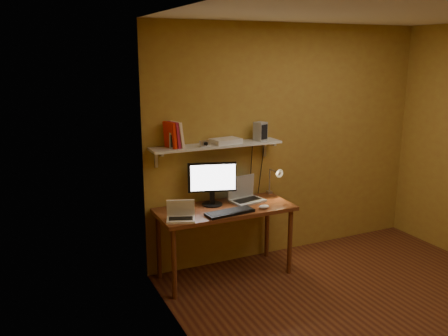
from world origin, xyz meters
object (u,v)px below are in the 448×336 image
wall_shelf (217,146)px  monitor (212,181)px  speaker_right (260,131)px  speaker_left (174,140)px  desk_lamp (275,178)px  laptop (244,194)px  router (226,141)px  netbook (181,214)px  keyboard (230,212)px  shelf_camera (205,143)px  mouse (264,207)px  desk (225,216)px

wall_shelf → monitor: 0.37m
monitor → speaker_right: (0.58, 0.05, 0.47)m
speaker_right → speaker_left: bearing=160.3°
speaker_right → desk_lamp: bearing=-36.5°
desk_lamp → speaker_left: speaker_left is taller
laptop → desk_lamp: 0.40m
laptop → router: (-0.19, 0.07, 0.58)m
laptop → netbook: size_ratio=1.22×
keyboard → shelf_camera: shelf_camera is taller
mouse → laptop: bearing=108.1°
netbook → keyboard: (0.49, -0.04, -0.04)m
desk_lamp → speaker_right: size_ratio=1.88×
wall_shelf → keyboard: bearing=-95.4°
speaker_right → shelf_camera: speaker_right is taller
speaker_left → speaker_right: size_ratio=0.80×
monitor → mouse: size_ratio=4.46×
speaker_left → router: 0.57m
keyboard → desk_lamp: bearing=18.4°
netbook → shelf_camera: shelf_camera is taller
monitor → speaker_left: speaker_left is taller
desk_lamp → speaker_right: (-0.17, 0.05, 0.52)m
speaker_left → speaker_right: speaker_right is taller
desk → monitor: 0.37m
netbook → speaker_left: bearing=100.2°
netbook → mouse: 0.88m
speaker_right → keyboard: bearing=-164.8°
speaker_right → shelf_camera: size_ratio=1.78×
mouse → keyboard: bearing=-172.8°
laptop → desk_lamp: desk_lamp is taller
monitor → keyboard: monitor is taller
monitor → shelf_camera: 0.41m
wall_shelf → laptop: (0.29, -0.07, -0.54)m
monitor → netbook: monitor is taller
monitor → router: router is taller
shelf_camera → speaker_right: bearing=4.8°
netbook → shelf_camera: 0.75m
desk → monitor: size_ratio=2.88×
wall_shelf → router: bearing=0.7°
shelf_camera → wall_shelf: bearing=23.4°
mouse → desk_lamp: bearing=53.5°
netbook → desk_lamp: size_ratio=0.84×
wall_shelf → netbook: size_ratio=4.47×
desk → speaker_right: size_ratio=7.02×
monitor → shelf_camera: (-0.08, -0.01, 0.40)m
keyboard → desk_lamp: size_ratio=1.32×
laptop → shelf_camera: size_ratio=3.43×
speaker_right → router: speaker_right is taller
laptop → desk_lamp: (0.37, -0.00, 0.14)m
keyboard → desk_lamp: (0.70, 0.31, 0.20)m
netbook → speaker_left: speaker_left is taller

